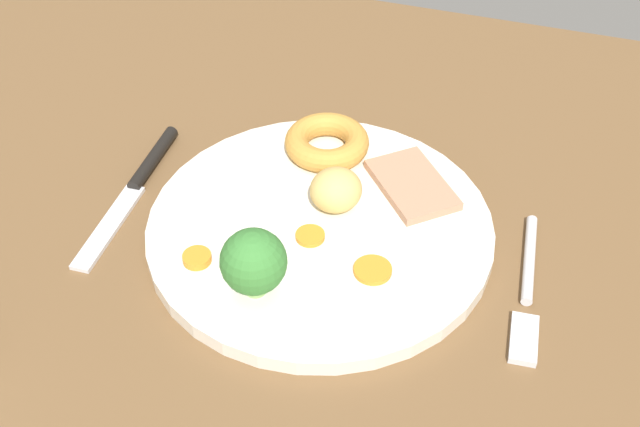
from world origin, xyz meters
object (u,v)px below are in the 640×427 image
Objects in this scene: meat_slice_main at (412,185)px; carrot_coin_front at (310,236)px; yorkshire_pudding at (328,142)px; carrot_coin_back at (197,258)px; dinner_plate at (320,228)px; broccoli_floret at (256,263)px; fork at (527,290)px; knife at (138,182)px; roast_potato_left at (336,190)px; carrot_coin_side at (373,270)px.

meat_slice_main is 3.49× the size of carrot_coin_front.
meat_slice_main is 1.09× the size of yorkshire_pudding.
carrot_coin_back reaches higher than carrot_coin_front.
broccoli_floret is at bearing 76.54° from dinner_plate.
fork is (-25.15, -5.89, -1.34)cm from carrot_coin_back.
broccoli_floret reaches higher than knife.
dinner_plate reaches higher than knife.
broccoli_floret reaches higher than dinner_plate.
roast_potato_left is at bearing 92.28° from knife.
meat_slice_main is 19.65cm from carrot_coin_back.
carrot_coin_front is at bearing 78.53° from knife.
dinner_plate is 1.87× the size of fork.
carrot_coin_side is 0.20× the size of fork.
fork is (-17.52, -0.69, -1.22)cm from carrot_coin_front.
fork is at bearing 84.42° from knife.
meat_slice_main is at bearing -135.70° from carrot_coin_back.
carrot_coin_front and carrot_coin_side have the same top height.
carrot_coin_side is (-5.60, 4.04, 0.90)cm from dinner_plate.
knife is at bearing -40.17° from carrot_coin_back.
dinner_plate is 3.74× the size of yorkshire_pudding.
dinner_plate is 10.66cm from carrot_coin_back.
fork is at bearing 144.75° from meat_slice_main.
carrot_coin_side is (-13.43, -3.12, -0.12)cm from carrot_coin_back.
carrot_coin_back is at bearing 47.85° from knife.
roast_potato_left is at bearing -104.06° from broccoli_floret.
knife is at bearing 13.44° from meat_slice_main.
carrot_coin_front is at bearing -92.18° from fork.
roast_potato_left is 1.93× the size of carrot_coin_back.
roast_potato_left is (5.57, 4.30, 1.46)cm from meat_slice_main.
carrot_coin_side is (0.64, 10.60, -0.20)cm from meat_slice_main.
dinner_plate is at bearing 73.67° from roast_potato_left.
meat_slice_main reaches higher than dinner_plate.
carrot_coin_back is (5.63, 16.32, -0.75)cm from yorkshire_pudding.
yorkshire_pudding is at bearing -67.45° from roast_potato_left.
carrot_coin_side is at bearing 160.26° from carrot_coin_front.
knife is at bearing -12.17° from carrot_coin_side.
dinner_plate is 12.61× the size of carrot_coin_back.
roast_potato_left reaches higher than carrot_coin_back.
carrot_coin_side is at bearing 144.16° from dinner_plate.
carrot_coin_side is (-5.80, 2.08, -0.01)cm from carrot_coin_front.
meat_slice_main is 13.65cm from fork.
roast_potato_left is 12.78cm from carrot_coin_back.
roast_potato_left reaches higher than yorkshire_pudding.
carrot_coin_side is at bearing -148.94° from broccoli_floret.
dinner_plate is 9.12cm from meat_slice_main.
dinner_plate is 6.97cm from carrot_coin_side.
roast_potato_left is at bearing -101.51° from carrot_coin_front.
broccoli_floret reaches higher than fork.
roast_potato_left reaches higher than carrot_coin_front.
carrot_coin_back reaches higher than fork.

